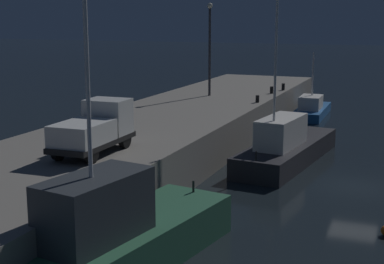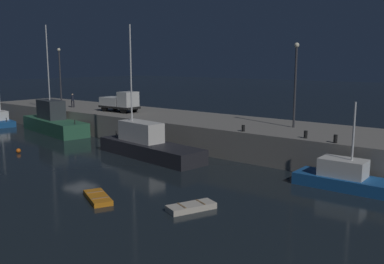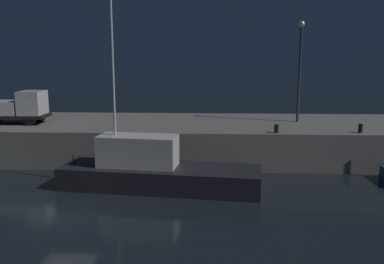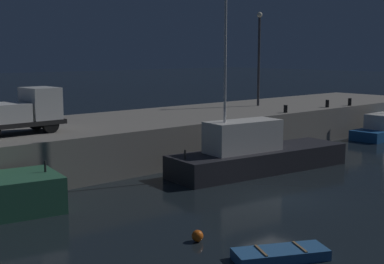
% 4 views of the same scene
% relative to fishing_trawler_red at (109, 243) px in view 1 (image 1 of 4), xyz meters
% --- Properties ---
extents(ground_plane, '(320.00, 320.00, 0.00)m').
position_rel_fishing_trawler_red_xyz_m(ground_plane, '(14.28, -6.82, -1.26)').
color(ground_plane, black).
extents(pier_quay, '(61.84, 9.57, 2.56)m').
position_rel_fishing_trawler_red_xyz_m(pier_quay, '(14.28, 5.90, 0.02)').
color(pier_quay, gray).
rests_on(pier_quay, ground).
extents(fishing_trawler_red, '(12.16, 5.10, 12.62)m').
position_rel_fishing_trawler_red_xyz_m(fishing_trawler_red, '(0.00, 0.00, 0.00)').
color(fishing_trawler_red, '#2D6647').
rests_on(fishing_trawler_red, ground).
extents(fishing_boat_blue, '(11.67, 4.38, 11.66)m').
position_rel_fishing_trawler_red_xyz_m(fishing_boat_blue, '(18.00, -2.20, -0.23)').
color(fishing_boat_blue, '#232328').
rests_on(fishing_boat_blue, ground).
extents(fishing_boat_white, '(8.09, 2.61, 5.82)m').
position_rel_fishing_trawler_red_xyz_m(fishing_boat_white, '(35.54, -0.68, -0.56)').
color(fishing_boat_white, '#195193').
rests_on(fishing_boat_white, ground).
extents(lamp_post_east, '(0.44, 0.44, 7.46)m').
position_rel_fishing_trawler_red_xyz_m(lamp_post_east, '(27.81, 6.43, 5.69)').
color(lamp_post_east, '#38383D').
rests_on(lamp_post_east, pier_quay).
extents(utility_truck, '(5.09, 2.14, 2.42)m').
position_rel_fishing_trawler_red_xyz_m(utility_truck, '(6.80, 4.58, 2.48)').
color(utility_truck, black).
rests_on(utility_truck, pier_quay).
extents(bollard_west, '(0.28, 0.28, 0.60)m').
position_rel_fishing_trawler_red_xyz_m(bollard_west, '(33.44, 1.54, 1.60)').
color(bollard_west, black).
rests_on(bollard_west, pier_quay).
extents(bollard_central, '(0.28, 0.28, 0.59)m').
position_rel_fishing_trawler_red_xyz_m(bollard_central, '(30.96, 1.97, 1.59)').
color(bollard_central, black).
rests_on(bollard_central, pier_quay).
extents(bollard_east, '(0.28, 0.28, 0.54)m').
position_rel_fishing_trawler_red_xyz_m(bollard_east, '(25.49, 1.71, 1.57)').
color(bollard_east, black).
rests_on(bollard_east, pier_quay).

